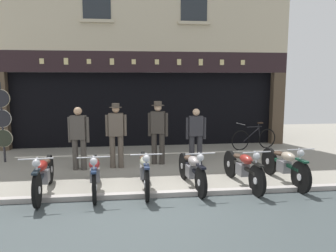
{
  "coord_description": "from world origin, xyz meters",
  "views": [
    {
      "loc": [
        -0.6,
        -6.28,
        2.36
      ],
      "look_at": [
        0.46,
        2.52,
        1.1
      ],
      "focal_mm": 34.99,
      "sensor_mm": 36.0,
      "label": 1
    }
  ],
  "objects": [
    {
      "name": "ground",
      "position": [
        0.0,
        -0.98,
        -0.04
      ],
      "size": [
        22.07,
        22.0,
        0.18
      ],
      "color": "gray"
    },
    {
      "name": "shop_facade",
      "position": [
        0.0,
        6.98,
        1.8
      ],
      "size": [
        10.37,
        4.42,
        6.79
      ],
      "color": "black",
      "rests_on": "ground"
    },
    {
      "name": "motorcycle_far_left",
      "position": [
        -2.36,
        0.49,
        0.43
      ],
      "size": [
        0.62,
        2.11,
        0.93
      ],
      "rotation": [
        0.0,
        0.0,
        3.21
      ],
      "color": "black",
      "rests_on": "ground"
    },
    {
      "name": "motorcycle_left",
      "position": [
        -1.34,
        0.54,
        0.42
      ],
      "size": [
        0.62,
        2.03,
        0.91
      ],
      "rotation": [
        0.0,
        0.0,
        3.22
      ],
      "color": "black",
      "rests_on": "ground"
    },
    {
      "name": "motorcycle_center_left",
      "position": [
        -0.28,
        0.55,
        0.43
      ],
      "size": [
        0.62,
        2.06,
        0.93
      ],
      "rotation": [
        0.0,
        0.0,
        3.15
      ],
      "color": "black",
      "rests_on": "ground"
    },
    {
      "name": "motorcycle_center",
      "position": [
        0.75,
        0.56,
        0.42
      ],
      "size": [
        0.62,
        1.93,
        0.91
      ],
      "rotation": [
        0.0,
        0.0,
        3.24
      ],
      "color": "black",
      "rests_on": "ground"
    },
    {
      "name": "motorcycle_center_right",
      "position": [
        1.9,
        0.53,
        0.43
      ],
      "size": [
        0.62,
        2.02,
        0.92
      ],
      "rotation": [
        0.0,
        0.0,
        3.24
      ],
      "color": "black",
      "rests_on": "ground"
    },
    {
      "name": "motorcycle_right",
      "position": [
        2.91,
        0.63,
        0.43
      ],
      "size": [
        0.62,
        2.04,
        0.94
      ],
      "rotation": [
        0.0,
        0.0,
        3.21
      ],
      "color": "black",
      "rests_on": "ground"
    },
    {
      "name": "salesman_left",
      "position": [
        -1.91,
        2.33,
        0.92
      ],
      "size": [
        0.55,
        0.28,
        1.66
      ],
      "rotation": [
        0.0,
        0.0,
        2.96
      ],
      "color": "#47423D",
      "rests_on": "ground"
    },
    {
      "name": "shopkeeper_center",
      "position": [
        -0.94,
        2.42,
        0.97
      ],
      "size": [
        0.56,
        0.33,
        1.74
      ],
      "rotation": [
        0.0,
        0.0,
        3.13
      ],
      "color": "brown",
      "rests_on": "ground"
    },
    {
      "name": "salesman_right",
      "position": [
        0.2,
        2.68,
        0.99
      ],
      "size": [
        0.55,
        0.35,
        1.77
      ],
      "rotation": [
        0.0,
        0.0,
        2.92
      ],
      "color": "#38332D",
      "rests_on": "ground"
    },
    {
      "name": "assistant_far_right",
      "position": [
        1.24,
        2.52,
        0.86
      ],
      "size": [
        0.56,
        0.26,
        1.57
      ],
      "rotation": [
        0.0,
        0.0,
        3.05
      ],
      "color": "#2D2D33",
      "rests_on": "ground"
    },
    {
      "name": "tyre_sign_pole",
      "position": [
        -4.17,
        3.41,
        1.25
      ],
      "size": [
        0.52,
        0.06,
        2.29
      ],
      "color": "#232328",
      "rests_on": "ground"
    },
    {
      "name": "advert_board_near",
      "position": [
        1.83,
        5.4,
        1.71
      ],
      "size": [
        0.69,
        0.03,
        1.1
      ],
      "color": "silver"
    },
    {
      "name": "advert_board_far",
      "position": [
        2.74,
        5.4,
        1.64
      ],
      "size": [
        0.66,
        0.03,
        1.0
      ],
      "color": "silver"
    },
    {
      "name": "leaning_bicycle",
      "position": [
        3.65,
        4.32,
        0.37
      ],
      "size": [
        1.72,
        0.59,
        0.93
      ],
      "rotation": [
        0.0,
        0.0,
        1.8
      ],
      "color": "black",
      "rests_on": "ground"
    }
  ]
}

